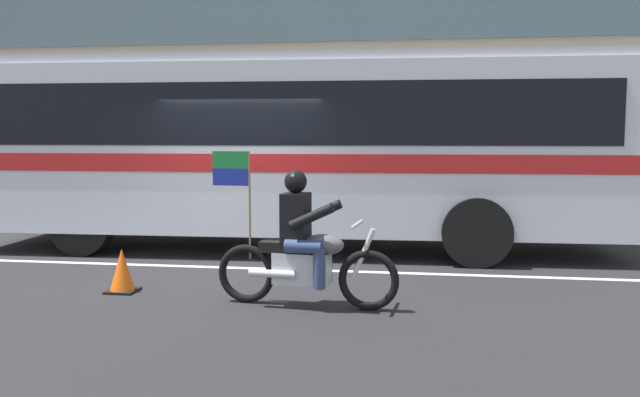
{
  "coord_description": "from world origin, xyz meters",
  "views": [
    {
      "loc": [
        2.76,
        -9.96,
        1.98
      ],
      "look_at": [
        1.38,
        -0.9,
        1.08
      ],
      "focal_mm": 37.34,
      "sensor_mm": 36.0,
      "label": 1
    }
  ],
  "objects": [
    {
      "name": "fire_hydrant",
      "position": [
        -3.16,
        4.25,
        0.52
      ],
      "size": [
        0.22,
        0.3,
        0.75
      ],
      "color": "red",
      "rests_on": "sidewalk_curb"
    },
    {
      "name": "traffic_cone",
      "position": [
        -0.92,
        -2.26,
        0.26
      ],
      "size": [
        0.36,
        0.36,
        0.55
      ],
      "color": "#EA590F",
      "rests_on": "ground_plane"
    },
    {
      "name": "lane_center_stripe",
      "position": [
        0.0,
        -0.6,
        0.0
      ],
      "size": [
        26.6,
        0.14,
        0.01
      ],
      "primitive_type": "cube",
      "color": "silver",
      "rests_on": "ground_plane"
    },
    {
      "name": "ground_plane",
      "position": [
        0.0,
        0.0,
        0.0
      ],
      "size": [
        60.0,
        60.0,
        0.0
      ],
      "primitive_type": "plane",
      "color": "black"
    },
    {
      "name": "motorcycle_with_rider",
      "position": [
        1.45,
        -2.59,
        0.67
      ],
      "size": [
        2.19,
        0.65,
        1.78
      ],
      "color": "black",
      "rests_on": "ground_plane"
    },
    {
      "name": "sidewalk_curb",
      "position": [
        0.0,
        5.1,
        0.07
      ],
      "size": [
        28.0,
        3.8,
        0.15
      ],
      "primitive_type": "cube",
      "color": "gray",
      "rests_on": "ground_plane"
    },
    {
      "name": "transit_bus",
      "position": [
        0.64,
        1.19,
        1.88
      ],
      "size": [
        10.8,
        2.93,
        3.22
      ],
      "color": "silver",
      "rests_on": "ground_plane"
    }
  ]
}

